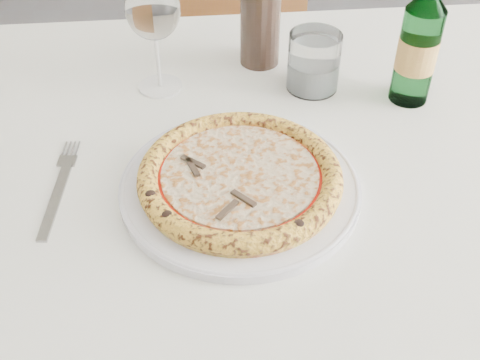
# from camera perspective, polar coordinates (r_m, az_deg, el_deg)

# --- Properties ---
(dining_table) EXTENTS (1.56, 0.99, 0.76)m
(dining_table) POSITION_cam_1_polar(r_m,az_deg,el_deg) (0.98, -0.15, -0.69)
(dining_table) COLOR brown
(dining_table) RESTS_ON floor
(chair_far) EXTENTS (0.48, 0.48, 0.93)m
(chair_far) POSITION_cam_1_polar(r_m,az_deg,el_deg) (1.74, -0.37, 14.34)
(chair_far) COLOR brown
(chair_far) RESTS_ON floor
(plate) EXTENTS (0.34, 0.34, 0.02)m
(plate) POSITION_cam_1_polar(r_m,az_deg,el_deg) (0.84, 0.00, -0.57)
(plate) COLOR white
(plate) RESTS_ON dining_table
(pizza) EXTENTS (0.28, 0.28, 0.03)m
(pizza) POSITION_cam_1_polar(r_m,az_deg,el_deg) (0.83, -0.00, 0.32)
(pizza) COLOR gold
(pizza) RESTS_ON plate
(fork) EXTENTS (0.03, 0.22, 0.00)m
(fork) POSITION_cam_1_polar(r_m,az_deg,el_deg) (0.89, -16.78, -0.71)
(fork) COLOR gray
(fork) RESTS_ON dining_table
(wine_glass) EXTENTS (0.09, 0.09, 0.20)m
(wine_glass) POSITION_cam_1_polar(r_m,az_deg,el_deg) (1.00, -8.26, 15.56)
(wine_glass) COLOR white
(wine_glass) RESTS_ON dining_table
(tumbler) EXTENTS (0.09, 0.09, 0.10)m
(tumbler) POSITION_cam_1_polar(r_m,az_deg,el_deg) (1.05, 6.98, 10.74)
(tumbler) COLOR silver
(tumbler) RESTS_ON dining_table
(beer_bottle) EXTENTS (0.07, 0.07, 0.25)m
(beer_bottle) POSITION_cam_1_polar(r_m,az_deg,el_deg) (1.02, 16.59, 12.16)
(beer_bottle) COLOR #448353
(beer_bottle) RESTS_ON dining_table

